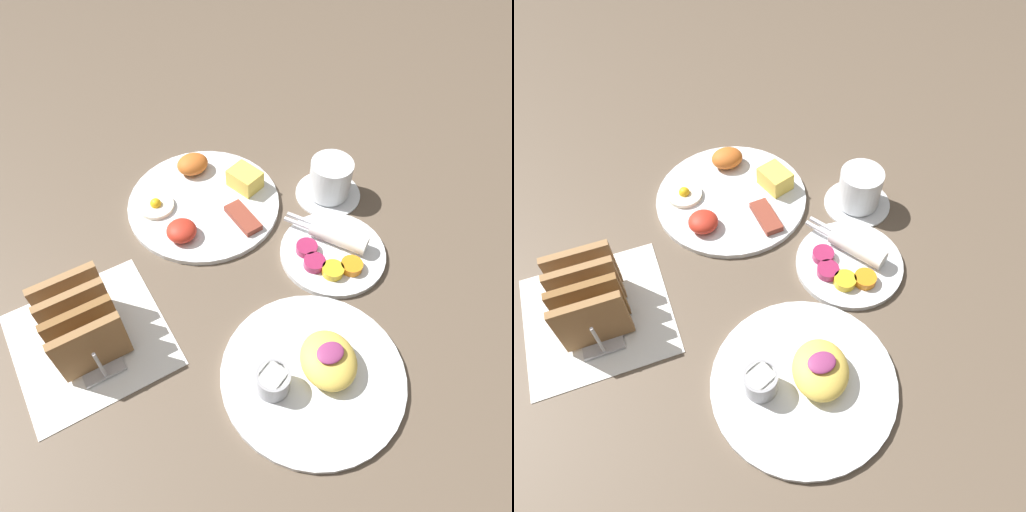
% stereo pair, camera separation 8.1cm
% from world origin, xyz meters
% --- Properties ---
extents(ground_plane, '(3.00, 3.00, 0.00)m').
position_xyz_m(ground_plane, '(0.00, 0.00, 0.00)').
color(ground_plane, brown).
extents(napkin_flat, '(0.22, 0.22, 0.00)m').
position_xyz_m(napkin_flat, '(-0.20, 0.05, 0.00)').
color(napkin_flat, white).
rests_on(napkin_flat, ground_plane).
extents(plate_breakfast, '(0.28, 0.28, 0.05)m').
position_xyz_m(plate_breakfast, '(0.07, 0.22, 0.01)').
color(plate_breakfast, white).
rests_on(plate_breakfast, ground_plane).
extents(plate_condiments, '(0.18, 0.19, 0.04)m').
position_xyz_m(plate_condiments, '(0.20, 0.00, 0.01)').
color(plate_condiments, white).
rests_on(plate_condiments, ground_plane).
extents(plate_foreground, '(0.26, 0.26, 0.06)m').
position_xyz_m(plate_foreground, '(0.05, -0.16, 0.01)').
color(plate_foreground, white).
rests_on(plate_foreground, ground_plane).
extents(toast_rack, '(0.10, 0.15, 0.10)m').
position_xyz_m(toast_rack, '(-0.20, 0.05, 0.05)').
color(toast_rack, '#B7B7BC').
rests_on(toast_rack, ground_plane).
extents(coffee_cup, '(0.12, 0.12, 0.08)m').
position_xyz_m(coffee_cup, '(0.28, 0.12, 0.04)').
color(coffee_cup, white).
rests_on(coffee_cup, ground_plane).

